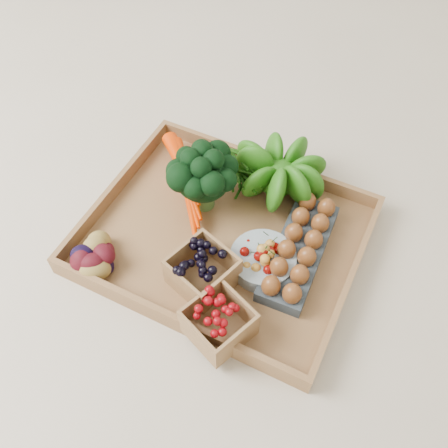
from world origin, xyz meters
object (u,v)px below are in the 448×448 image
at_px(egg_carton, 299,252).
at_px(broccoli, 203,186).
at_px(tray, 224,239).
at_px(cherry_bowl, 263,261).

bearing_deg(egg_carton, broccoli, 168.29).
relative_size(tray, broccoli, 3.64).
relative_size(cherry_bowl, egg_carton, 0.50).
bearing_deg(tray, broccoli, 142.55).
height_order(tray, cherry_bowl, cherry_bowl).
bearing_deg(egg_carton, tray, -174.38).
bearing_deg(broccoli, cherry_bowl, -26.34).
xyz_separation_m(cherry_bowl, egg_carton, (0.06, 0.05, -0.00)).
relative_size(tray, cherry_bowl, 4.18).
xyz_separation_m(broccoli, egg_carton, (0.23, -0.04, -0.04)).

